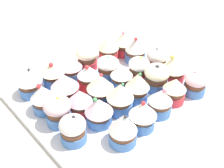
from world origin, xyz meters
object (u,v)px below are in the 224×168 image
(cupcake_3, at_px, (71,67))
(cupcake_12, at_px, (139,69))
(cupcake_9, at_px, (65,86))
(baking_tray, at_px, (112,95))
(cupcake_27, at_px, (123,129))
(cupcake_17, at_px, (173,68))
(cupcake_15, at_px, (80,102))
(cupcake_0, at_px, (125,43))
(cupcake_19, at_px, (137,87))
(cupcake_13, at_px, (122,76))
(cupcake_24, at_px, (174,90))
(cupcake_1, at_px, (108,48))
(cupcake_2, at_px, (87,57))
(cupcake_5, at_px, (29,81))
(cupcake_23, at_px, (195,83))
(cupcake_21, at_px, (99,111))
(cupcake_10, at_px, (43,98))
(cupcake_7, at_px, (108,67))
(cupcake_4, at_px, (53,73))
(cupcake_22, at_px, (73,129))
(cupcake_26, at_px, (143,115))
(cupcake_11, at_px, (157,59))
(cupcake_14, at_px, (100,87))
(cupcake_18, at_px, (157,77))
(cupcake_16, at_px, (58,111))
(cupcake_20, at_px, (120,97))
(cupcake_8, at_px, (88,77))

(cupcake_3, distance_m, cupcake_12, 0.18)
(cupcake_9, bearing_deg, baking_tray, 148.78)
(baking_tray, distance_m, cupcake_27, 0.16)
(cupcake_17, bearing_deg, cupcake_15, -12.40)
(cupcake_0, distance_m, cupcake_19, 0.22)
(cupcake_13, xyz_separation_m, cupcake_24, (-0.05, 0.12, -0.00))
(baking_tray, bearing_deg, cupcake_19, 113.95)
(cupcake_1, distance_m, cupcake_2, 0.07)
(cupcake_3, bearing_deg, cupcake_5, -2.79)
(cupcake_3, height_order, cupcake_5, cupcake_5)
(cupcake_17, xyz_separation_m, cupcake_23, (0.00, 0.07, -0.01))
(cupcake_19, height_order, cupcake_23, cupcake_19)
(cupcake_12, bearing_deg, cupcake_21, 17.81)
(cupcake_10, bearing_deg, cupcake_7, -178.73)
(cupcake_4, height_order, cupcake_24, cupcake_4)
(cupcake_13, xyz_separation_m, cupcake_22, (0.20, 0.07, -0.00))
(cupcake_22, xyz_separation_m, cupcake_26, (-0.13, 0.07, 0.01))
(cupcake_5, bearing_deg, cupcake_17, 147.97)
(cupcake_9, bearing_deg, cupcake_17, 154.43)
(cupcake_11, distance_m, cupcake_19, 0.15)
(cupcake_14, height_order, cupcake_18, cupcake_14)
(cupcake_12, height_order, cupcake_15, cupcake_12)
(cupcake_7, height_order, cupcake_21, cupcake_21)
(cupcake_12, relative_size, cupcake_16, 0.95)
(cupcake_20, bearing_deg, cupcake_27, 50.88)
(cupcake_7, distance_m, cupcake_21, 0.17)
(cupcake_2, bearing_deg, cupcake_19, 90.61)
(cupcake_9, distance_m, cupcake_21, 0.12)
(cupcake_22, bearing_deg, cupcake_0, -149.69)
(cupcake_8, distance_m, cupcake_20, 0.12)
(cupcake_10, xyz_separation_m, cupcake_24, (-0.25, 0.18, -0.00))
(cupcake_19, bearing_deg, cupcake_20, -0.84)
(cupcake_2, height_order, cupcake_4, cupcake_4)
(cupcake_5, xyz_separation_m, cupcake_23, (-0.31, 0.27, -0.01))
(cupcake_24, bearing_deg, cupcake_11, -121.82)
(cupcake_7, height_order, cupcake_24, cupcake_24)
(cupcake_14, relative_size, cupcake_22, 1.15)
(cupcake_11, height_order, cupcake_19, cupcake_19)
(cupcake_4, distance_m, cupcake_17, 0.31)
(cupcake_3, bearing_deg, cupcake_23, 126.27)
(cupcake_19, bearing_deg, cupcake_23, 150.03)
(cupcake_10, distance_m, cupcake_16, 0.06)
(cupcake_17, bearing_deg, cupcake_24, 40.41)
(cupcake_2, xyz_separation_m, cupcake_5, (0.18, 0.00, 0.00))
(baking_tray, bearing_deg, cupcake_13, -171.88)
(cupcake_17, bearing_deg, cupcake_10, -20.63)
(cupcake_3, height_order, cupcake_26, cupcake_26)
(cupcake_9, height_order, cupcake_24, cupcake_9)
(cupcake_5, height_order, cupcake_23, cupcake_5)
(cupcake_13, relative_size, cupcake_14, 0.87)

